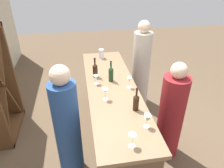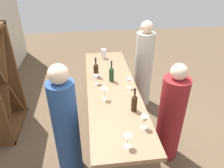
% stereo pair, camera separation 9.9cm
% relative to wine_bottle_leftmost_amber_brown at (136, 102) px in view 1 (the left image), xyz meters
% --- Properties ---
extents(ground_plane, '(12.00, 12.00, 0.00)m').
position_rel_wine_bottle_leftmost_amber_brown_xyz_m(ground_plane, '(0.54, 0.19, -1.10)').
color(ground_plane, brown).
extents(bar_counter, '(2.50, 0.68, 0.99)m').
position_rel_wine_bottle_leftmost_amber_brown_xyz_m(bar_counter, '(0.54, 0.19, -0.60)').
color(bar_counter, brown).
rests_on(bar_counter, ground).
extents(wine_bottle_leftmost_amber_brown, '(0.07, 0.07, 0.30)m').
position_rel_wine_bottle_leftmost_amber_brown_xyz_m(wine_bottle_leftmost_amber_brown, '(0.00, 0.00, 0.00)').
color(wine_bottle_leftmost_amber_brown, '#331E0F').
rests_on(wine_bottle_leftmost_amber_brown, bar_counter).
extents(wine_bottle_second_left_olive_green, '(0.07, 0.07, 0.31)m').
position_rel_wine_bottle_leftmost_amber_brown_xyz_m(wine_bottle_second_left_olive_green, '(0.72, 0.17, 0.01)').
color(wine_bottle_second_left_olive_green, '#193D1E').
rests_on(wine_bottle_second_left_olive_green, bar_counter).
extents(wine_bottle_center_amber_brown, '(0.07, 0.07, 0.30)m').
position_rel_wine_bottle_leftmost_amber_brown_xyz_m(wine_bottle_center_amber_brown, '(0.88, 0.38, 0.00)').
color(wine_bottle_center_amber_brown, '#331E0F').
rests_on(wine_bottle_center_amber_brown, bar_counter).
extents(wine_glass_near_left, '(0.07, 0.07, 0.15)m').
position_rel_wine_bottle_leftmost_amber_brown_xyz_m(wine_glass_near_left, '(0.50, -0.04, -0.01)').
color(wine_glass_near_left, white).
rests_on(wine_glass_near_left, bar_counter).
extents(wine_glass_near_center, '(0.07, 0.07, 0.16)m').
position_rel_wine_bottle_leftmost_amber_brown_xyz_m(wine_glass_near_center, '(-0.30, -0.04, 0.00)').
color(wine_glass_near_center, white).
rests_on(wine_glass_near_center, bar_counter).
extents(wine_glass_near_right, '(0.08, 0.08, 0.15)m').
position_rel_wine_bottle_leftmost_amber_brown_xyz_m(wine_glass_near_right, '(-0.54, 0.18, -0.01)').
color(wine_glass_near_right, white).
rests_on(wine_glass_near_right, bar_counter).
extents(wine_glass_far_left, '(0.08, 0.08, 0.16)m').
position_rel_wine_bottle_leftmost_amber_brown_xyz_m(wine_glass_far_left, '(0.27, 0.32, 0.00)').
color(wine_glass_far_left, white).
rests_on(wine_glass_far_left, bar_counter).
extents(wine_glass_far_center, '(0.07, 0.07, 0.13)m').
position_rel_wine_bottle_leftmost_amber_brown_xyz_m(wine_glass_far_center, '(0.67, 0.39, -0.02)').
color(wine_glass_far_center, white).
rests_on(wine_glass_far_center, bar_counter).
extents(water_pitcher, '(0.09, 0.09, 0.16)m').
position_rel_wine_bottle_leftmost_amber_brown_xyz_m(water_pitcher, '(1.55, 0.21, -0.03)').
color(water_pitcher, silver).
rests_on(water_pitcher, bar_counter).
extents(person_left_guest, '(0.38, 0.38, 1.47)m').
position_rel_wine_bottle_leftmost_amber_brown_xyz_m(person_left_guest, '(0.19, -0.57, -0.43)').
color(person_left_guest, maroon).
rests_on(person_left_guest, ground).
extents(person_center_guest, '(0.42, 0.42, 1.63)m').
position_rel_wine_bottle_leftmost_amber_brown_xyz_m(person_center_guest, '(1.53, -0.53, -0.34)').
color(person_center_guest, beige).
rests_on(person_center_guest, ground).
extents(person_right_guest, '(0.38, 0.38, 1.58)m').
position_rel_wine_bottle_leftmost_amber_brown_xyz_m(person_right_guest, '(0.11, 0.81, -0.36)').
color(person_right_guest, '#284C8C').
rests_on(person_right_guest, ground).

